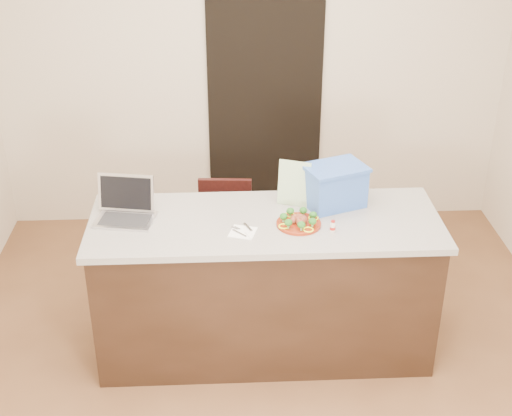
{
  "coord_description": "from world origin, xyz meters",
  "views": [
    {
      "loc": [
        -0.23,
        -3.38,
        2.93
      ],
      "look_at": [
        -0.06,
        0.2,
        1.03
      ],
      "focal_mm": 50.0,
      "sensor_mm": 36.0,
      "label": 1
    }
  ],
  "objects_px": {
    "yogurt_bottle": "(333,227)",
    "plate": "(299,223)",
    "laptop": "(126,207)",
    "blue_box": "(334,185)",
    "island": "(265,285)",
    "napkin": "(243,232)",
    "chair": "(226,231)"
  },
  "relations": [
    {
      "from": "plate",
      "to": "laptop",
      "type": "height_order",
      "value": "laptop"
    },
    {
      "from": "napkin",
      "to": "chair",
      "type": "distance_m",
      "value": 0.93
    },
    {
      "from": "yogurt_bottle",
      "to": "blue_box",
      "type": "height_order",
      "value": "blue_box"
    },
    {
      "from": "yogurt_bottle",
      "to": "plate",
      "type": "bearing_deg",
      "value": 155.83
    },
    {
      "from": "napkin",
      "to": "chair",
      "type": "relative_size",
      "value": 0.17
    },
    {
      "from": "plate",
      "to": "laptop",
      "type": "distance_m",
      "value": 1.02
    },
    {
      "from": "island",
      "to": "plate",
      "type": "bearing_deg",
      "value": -19.73
    },
    {
      "from": "yogurt_bottle",
      "to": "laptop",
      "type": "relative_size",
      "value": 0.19
    },
    {
      "from": "yogurt_bottle",
      "to": "island",
      "type": "bearing_deg",
      "value": 158.05
    },
    {
      "from": "island",
      "to": "laptop",
      "type": "bearing_deg",
      "value": 174.22
    },
    {
      "from": "island",
      "to": "yogurt_bottle",
      "type": "relative_size",
      "value": 29.96
    },
    {
      "from": "blue_box",
      "to": "chair",
      "type": "xyz_separation_m",
      "value": [
        -0.66,
        0.49,
        -0.58
      ]
    },
    {
      "from": "plate",
      "to": "yogurt_bottle",
      "type": "distance_m",
      "value": 0.2
    },
    {
      "from": "blue_box",
      "to": "island",
      "type": "bearing_deg",
      "value": -178.8
    },
    {
      "from": "plate",
      "to": "napkin",
      "type": "relative_size",
      "value": 1.85
    },
    {
      "from": "plate",
      "to": "blue_box",
      "type": "relative_size",
      "value": 0.61
    },
    {
      "from": "island",
      "to": "laptop",
      "type": "distance_m",
      "value": 0.97
    },
    {
      "from": "island",
      "to": "napkin",
      "type": "bearing_deg",
      "value": -134.25
    },
    {
      "from": "napkin",
      "to": "chair",
      "type": "height_order",
      "value": "napkin"
    },
    {
      "from": "napkin",
      "to": "yogurt_bottle",
      "type": "height_order",
      "value": "yogurt_bottle"
    },
    {
      "from": "yogurt_bottle",
      "to": "blue_box",
      "type": "relative_size",
      "value": 0.16
    },
    {
      "from": "plate",
      "to": "yogurt_bottle",
      "type": "height_order",
      "value": "yogurt_bottle"
    },
    {
      "from": "island",
      "to": "blue_box",
      "type": "distance_m",
      "value": 0.75
    },
    {
      "from": "island",
      "to": "yogurt_bottle",
      "type": "height_order",
      "value": "yogurt_bottle"
    },
    {
      "from": "plate",
      "to": "yogurt_bottle",
      "type": "bearing_deg",
      "value": -24.17
    },
    {
      "from": "napkin",
      "to": "plate",
      "type": "bearing_deg",
      "value": 12.39
    },
    {
      "from": "laptop",
      "to": "blue_box",
      "type": "bearing_deg",
      "value": 14.53
    },
    {
      "from": "laptop",
      "to": "yogurt_bottle",
      "type": "bearing_deg",
      "value": -0.81
    },
    {
      "from": "napkin",
      "to": "yogurt_bottle",
      "type": "xyz_separation_m",
      "value": [
        0.51,
        -0.01,
        0.03
      ]
    },
    {
      "from": "island",
      "to": "laptop",
      "type": "height_order",
      "value": "laptop"
    },
    {
      "from": "island",
      "to": "chair",
      "type": "xyz_separation_m",
      "value": [
        -0.23,
        0.66,
        0.01
      ]
    },
    {
      "from": "island",
      "to": "chair",
      "type": "distance_m",
      "value": 0.7
    }
  ]
}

